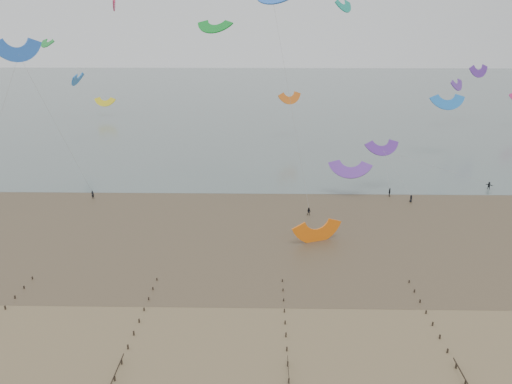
% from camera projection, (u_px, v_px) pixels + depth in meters
% --- Properties ---
extents(ground, '(500.00, 500.00, 0.00)m').
position_uv_depth(ground, '(252.00, 331.00, 59.85)').
color(ground, brown).
rests_on(ground, ground).
extents(sea_and_shore, '(500.00, 665.00, 0.03)m').
position_uv_depth(sea_and_shore, '(235.00, 221.00, 92.44)').
color(sea_and_shore, '#475654').
rests_on(sea_and_shore, ground).
extents(kitesurfer_lead, '(0.67, 0.46, 1.75)m').
position_uv_depth(kitesurfer_lead, '(93.00, 195.00, 104.06)').
color(kitesurfer_lead, black).
rests_on(kitesurfer_lead, ground).
extents(kitesurfers, '(130.42, 17.59, 1.82)m').
position_uv_depth(kitesurfers, '(413.00, 193.00, 104.91)').
color(kitesurfers, black).
rests_on(kitesurfers, ground).
extents(grounded_kite, '(9.25, 8.36, 4.15)m').
position_uv_depth(grounded_kite, '(317.00, 241.00, 84.10)').
color(grounded_kite, orange).
rests_on(grounded_kite, ground).
extents(kites_airborne, '(242.80, 111.72, 40.22)m').
position_uv_depth(kites_airborne, '(252.00, 81.00, 136.36)').
color(kites_airborne, '#632D9F').
rests_on(kites_airborne, ground).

